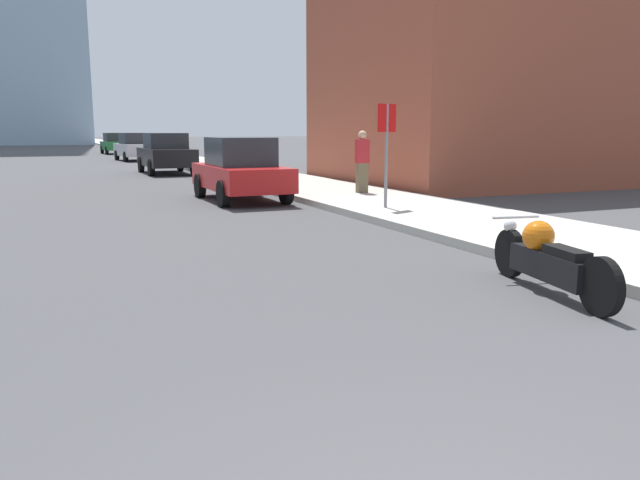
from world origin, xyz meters
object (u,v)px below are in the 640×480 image
object	(u,v)px
parked_car_red	(241,170)
pedestrian	(362,161)
parked_car_silver	(135,147)
stop_sign	(387,137)
motorcycle	(548,259)
parked_car_black	(166,153)
parked_car_green	(115,143)

from	to	relation	value
parked_car_red	pedestrian	xyz separation A→B (m)	(3.24, -0.68, 0.19)
parked_car_silver	pedestrian	distance (m)	25.14
parked_car_red	stop_sign	xyz separation A→B (m)	(2.20, -3.88, 0.86)
motorcycle	parked_car_red	bearing A→B (deg)	103.47
parked_car_black	parked_car_silver	size ratio (longest dim) A/B	0.99
parked_car_black	parked_car_green	world-z (taller)	parked_car_black
parked_car_silver	parked_car_green	world-z (taller)	parked_car_silver
parked_car_red	parked_car_green	distance (m)	36.99
parked_car_red	parked_car_silver	xyz separation A→B (m)	(0.20, 24.27, 0.02)
motorcycle	stop_sign	xyz separation A→B (m)	(1.65, 6.75, 1.29)
parked_car_silver	parked_car_green	xyz separation A→B (m)	(-0.03, 12.72, -0.01)
motorcycle	stop_sign	bearing A→B (deg)	86.73
stop_sign	motorcycle	bearing A→B (deg)	-103.78
motorcycle	parked_car_green	world-z (taller)	parked_car_green
motorcycle	pedestrian	distance (m)	10.33
stop_sign	pedestrian	distance (m)	3.43
parked_car_red	parked_car_silver	world-z (taller)	parked_car_silver
pedestrian	parked_car_black	bearing A→B (deg)	104.80
parked_car_red	parked_car_black	size ratio (longest dim) A/B	0.90
parked_car_red	parked_car_green	bearing A→B (deg)	89.18
parked_car_green	stop_sign	bearing A→B (deg)	-90.52
parked_car_silver	stop_sign	distance (m)	28.24
parked_car_silver	stop_sign	size ratio (longest dim) A/B	1.98
parked_car_green	stop_sign	distance (m)	40.93
stop_sign	pedestrian	xyz separation A→B (m)	(1.04, 3.20, -0.67)
parked_car_black	pedestrian	bearing A→B (deg)	-76.25
pedestrian	parked_car_green	bearing A→B (deg)	94.67
motorcycle	stop_sign	distance (m)	7.06
stop_sign	pedestrian	bearing A→B (deg)	72.01
motorcycle	parked_car_red	xyz separation A→B (m)	(-0.55, 10.63, 0.43)
parked_car_green	motorcycle	bearing A→B (deg)	-92.91
motorcycle	pedestrian	size ratio (longest dim) A/B	1.39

